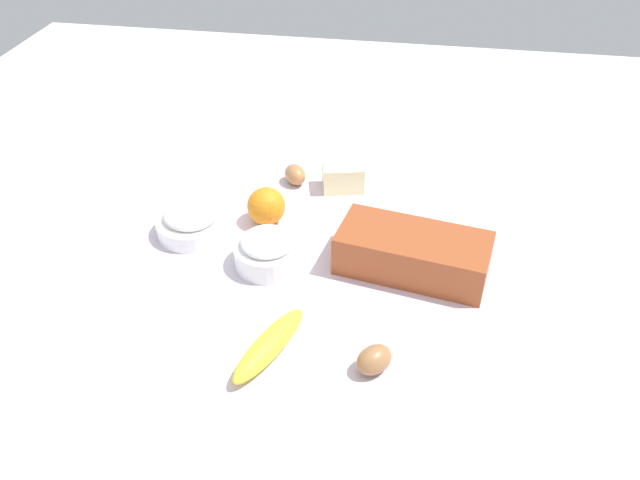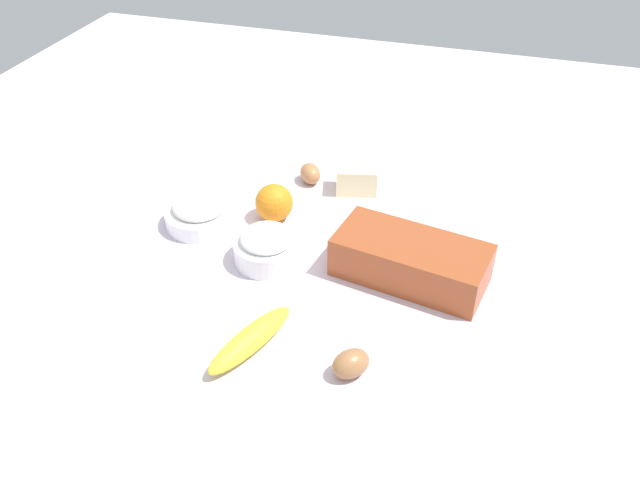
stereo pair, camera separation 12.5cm
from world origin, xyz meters
TOP-DOWN VIEW (x-y plane):
  - ground_plane at (0.00, 0.00)m, footprint 2.40×2.40m
  - loaf_pan at (0.18, -0.01)m, footprint 0.30×0.18m
  - flour_bowl at (-0.27, 0.03)m, footprint 0.15×0.15m
  - sugar_bowl at (-0.09, -0.04)m, footprint 0.13×0.13m
  - banana at (-0.04, -0.27)m, footprint 0.11×0.19m
  - orange_fruit at (-0.13, 0.10)m, footprint 0.08×0.08m
  - butter_block at (0.01, 0.25)m, footprint 0.10×0.08m
  - egg_near_butter at (0.13, -0.27)m, footprint 0.08×0.08m
  - egg_beside_bowl at (-0.10, 0.26)m, footprint 0.07×0.08m

SIDE VIEW (x-z plane):
  - ground_plane at x=0.00m, z-range -0.02..0.00m
  - banana at x=-0.04m, z-range 0.00..0.04m
  - egg_beside_bowl at x=-0.10m, z-range 0.00..0.04m
  - egg_near_butter at x=0.13m, z-range 0.00..0.05m
  - flour_bowl at x=-0.27m, z-range 0.00..0.06m
  - butter_block at x=0.01m, z-range 0.00..0.06m
  - sugar_bowl at x=-0.09m, z-range 0.00..0.07m
  - orange_fruit at x=-0.13m, z-range 0.00..0.08m
  - loaf_pan at x=0.18m, z-range 0.00..0.08m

